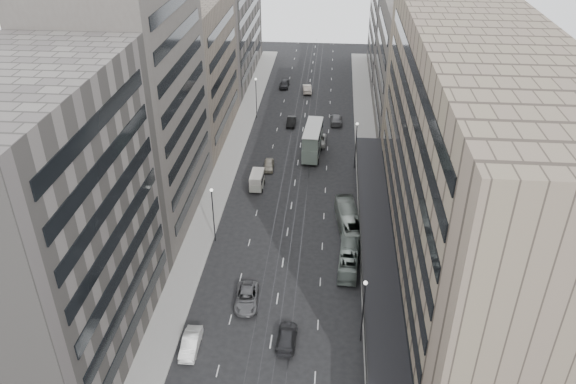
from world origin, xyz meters
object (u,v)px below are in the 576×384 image
(bus_near, at_px, (349,256))
(panel_van, at_px, (257,180))
(sedan_2, at_px, (247,298))
(sedan_1, at_px, (191,343))
(bus_far, at_px, (349,222))
(double_decker, at_px, (313,140))

(bus_near, relative_size, panel_van, 2.30)
(panel_van, distance_m, sedan_2, 27.02)
(bus_near, distance_m, sedan_1, 23.37)
(panel_van, bearing_deg, bus_near, -51.18)
(bus_near, bearing_deg, bus_far, -86.57)
(sedan_1, bearing_deg, panel_van, 85.03)
(sedan_1, bearing_deg, double_decker, 76.34)
(sedan_2, bearing_deg, bus_near, 31.04)
(bus_far, relative_size, double_decker, 1.12)
(bus_near, distance_m, bus_far, 7.62)
(bus_near, height_order, bus_far, bus_far)
(panel_van, height_order, sedan_1, panel_van)
(bus_near, bearing_deg, sedan_2, 38.61)
(double_decker, height_order, sedan_1, double_decker)
(bus_near, distance_m, panel_van, 23.37)
(panel_van, height_order, sedan_2, panel_van)
(sedan_2, bearing_deg, sedan_1, -126.58)
(double_decker, height_order, sedan_2, double_decker)
(double_decker, distance_m, panel_van, 14.97)
(bus_near, distance_m, sedan_2, 14.72)
(double_decker, xyz_separation_m, panel_van, (-8.21, -12.43, -1.41))
(bus_far, distance_m, panel_van, 17.98)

